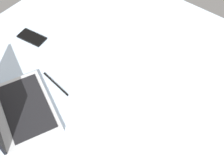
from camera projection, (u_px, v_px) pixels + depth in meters
The scene contains 4 objects.
bed_mattress at pixel (137, 110), 126.62cm from camera, with size 180.00×140.00×18.00cm, color silver.
laptop at pixel (13, 108), 111.69cm from camera, with size 39.55×34.57×23.00cm.
cell_phone at pixel (32, 37), 140.66cm from camera, with size 6.80×14.00×0.80cm, color black.
charger_cable at pixel (56, 84), 123.80cm from camera, with size 17.00×0.60×0.60cm, color black.
Camera 1 is at (-31.69, 58.19, 118.14)cm, focal length 45.40 mm.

